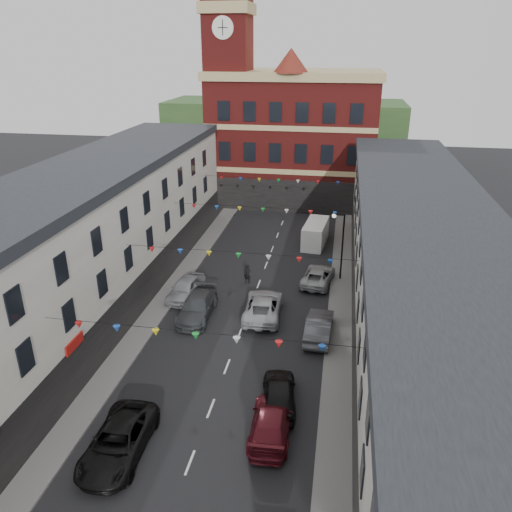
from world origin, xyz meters
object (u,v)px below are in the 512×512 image
Objects in this scene: car_right_e at (319,327)px; car_left_e at (186,288)px; street_lamp at (340,238)px; car_right_f at (318,276)px; car_right_d at (279,393)px; car_left_c at (118,441)px; moving_car at (263,306)px; white_van at (315,234)px; car_left_d at (197,307)px; pedestrian at (247,274)px; car_right_c at (271,422)px.

car_left_e is at bearing -18.57° from car_right_e.
car_right_f is at bearing -149.79° from street_lamp.
car_right_d is at bearing 93.69° from car_right_f.
car_left_c is 1.19× the size of car_left_e.
car_left_c is 15.60m from moving_car.
white_van reaches higher than moving_car.
car_right_e is 8.53m from car_right_f.
car_left_c is 0.98× the size of moving_car.
pedestrian is (2.62, 6.21, 0.04)m from car_left_d.
car_right_d is 0.89× the size of white_van.
car_left_c is 1.15× the size of car_right_e.
car_left_d is at bearing -141.23° from street_lamp.
car_right_c is 10.04m from car_right_e.
car_right_e is at bearing -36.83° from pedestrian.
car_left_e is 0.94× the size of car_right_f.
car_right_f is at bearing -96.08° from car_right_c.
car_right_c is 0.98× the size of white_van.
car_right_c is 1.02× the size of car_right_f.
street_lamp is at bearing -129.45° from moving_car.
car_right_f is (-1.63, -0.95, -3.21)m from street_lamp.
white_van is at bearing 106.80° from street_lamp.
street_lamp is at bearing 37.76° from car_left_d.
white_van is at bearing -76.85° from car_right_f.
car_left_d is 11.16m from car_right_f.
car_left_d reaches higher than car_right_c.
car_right_c is (-2.95, -19.32, -3.16)m from street_lamp.
white_van reaches higher than pedestrian.
white_van reaches higher than car_right_f.
car_left_c is 1.22× the size of car_right_d.
pedestrian is (-6.48, 7.51, 0.03)m from car_right_e.
white_van is at bearing -98.35° from car_right_d.
pedestrian is at bearing 66.13° from car_left_d.
car_right_d is 25.12m from white_van.
car_right_f is (1.32, 18.37, -0.05)m from car_right_c.
car_left_c is 3.36× the size of pedestrian.
car_left_c is 1.12× the size of car_right_f.
car_right_c is at bearing 81.34° from car_right_e.
car_right_e is at bearing -110.75° from car_right_d.
white_van is at bearing -93.02° from car_right_c.
street_lamp is 1.14× the size of white_van.
car_right_e is (1.90, 9.86, 0.06)m from car_right_c.
street_lamp reaches higher than pedestrian.
car_left_d is at bearing -5.90° from car_right_e.
car_left_c is at bearing -114.74° from street_lamp.
moving_car is at bearing 67.34° from car_right_f.
car_right_c is at bearing -58.19° from car_left_d.
car_right_e is (-1.05, -9.45, -3.09)m from street_lamp.
pedestrian reaches higher than moving_car.
white_van is (-1.39, 17.55, 0.35)m from car_right_e.
pedestrian is at bearing -46.97° from car_right_e.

